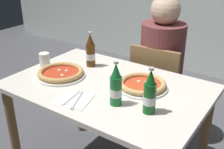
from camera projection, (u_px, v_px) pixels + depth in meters
name	position (u px, v px, depth m)	size (l,w,h in m)	color
dining_table_main	(108.00, 101.00, 1.75)	(1.20, 0.80, 0.75)	silver
chair_behind_table	(157.00, 88.00, 2.24)	(0.43, 0.43, 0.85)	olive
diner_seated	(160.00, 74.00, 2.24)	(0.34, 0.34, 1.21)	#2D3342
pizza_margherita_near	(142.00, 85.00, 1.66)	(0.30, 0.30, 0.04)	white
pizza_marinara_far	(61.00, 73.00, 1.81)	(0.32, 0.32, 0.04)	white
beer_bottle_left	(91.00, 52.00, 1.93)	(0.07, 0.07, 0.25)	#512D0F
beer_bottle_center	(150.00, 94.00, 1.38)	(0.07, 0.07, 0.25)	#14591E
beer_bottle_right	(116.00, 87.00, 1.45)	(0.07, 0.07, 0.25)	#196B2D
napkin_with_cutlery	(74.00, 99.00, 1.53)	(0.22, 0.22, 0.01)	white
paper_cup	(45.00, 60.00, 1.95)	(0.07, 0.07, 0.10)	white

